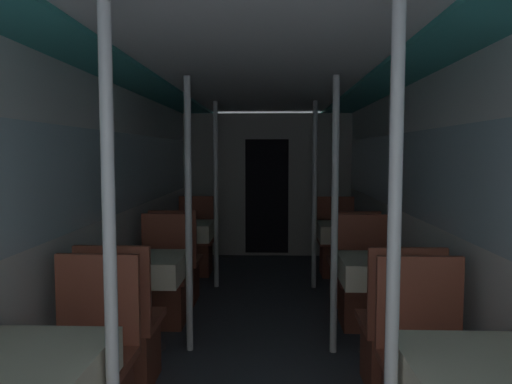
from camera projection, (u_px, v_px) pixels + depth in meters
The scene contains 23 objects.
wall_left at pixel (107, 206), 4.09m from camera, with size 0.05×8.45×2.12m.
wall_right at pixel (420, 207), 4.00m from camera, with size 0.05×8.45×2.12m.
ceiling_panel at pixel (262, 75), 3.96m from camera, with size 2.55×8.45×0.07m.
bulkhead_far at pixel (267, 185), 7.44m from camera, with size 2.50×0.09×2.12m.
dining_table_left_0 at pixel (30, 379), 2.03m from camera, with size 0.59×0.59×0.74m.
support_pole_left_0 at pixel (110, 275), 1.98m from camera, with size 0.05×0.05×2.12m.
dining_table_left_1 at pixel (146, 271), 3.87m from camera, with size 0.59×0.59×0.74m.
chair_left_near_1 at pixel (123, 343), 3.29m from camera, with size 0.47×0.47×0.97m.
chair_left_far_1 at pixel (163, 291), 4.50m from camera, with size 0.47×0.47×0.97m.
support_pole_left_1 at pixel (189, 216), 3.82m from camera, with size 0.05×0.05×2.12m.
dining_table_left_2 at pixel (187, 233), 5.71m from camera, with size 0.59×0.59×0.74m.
chair_left_near_2 at pixel (177, 274), 5.13m from camera, with size 0.47×0.47×0.97m.
chair_left_far_2 at pixel (195, 251), 6.34m from camera, with size 0.47×0.47×0.97m.
support_pole_left_2 at pixel (216, 195), 5.67m from camera, with size 0.05×0.05×2.12m.
support_pole_right_0 at pixel (393, 277), 1.95m from camera, with size 0.05×0.05×2.12m.
dining_table_right_1 at pixel (379, 273), 3.81m from camera, with size 0.59×0.59×0.74m.
chair_right_near_1 at pixel (398, 346), 3.23m from camera, with size 0.47×0.47×0.97m.
chair_right_far_1 at pixel (364, 293), 4.44m from camera, with size 0.47×0.47×0.97m.
support_pole_right_1 at pixel (335, 216), 3.79m from camera, with size 0.05×0.05×2.12m.
dining_table_right_2 at pixel (344, 234), 5.65m from camera, with size 0.59×0.59×0.74m.
chair_right_near_2 at pixel (352, 276), 5.07m from camera, with size 0.47×0.47×0.97m.
chair_right_far_2 at pixel (337, 252), 6.28m from camera, with size 0.47×0.47×0.97m.
support_pole_right_2 at pixel (314, 195), 5.63m from camera, with size 0.05×0.05×2.12m.
Camera 1 is at (0.09, -1.20, 1.54)m, focal length 35.00 mm.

